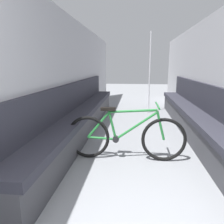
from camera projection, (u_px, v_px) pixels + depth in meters
name	position (u px, v px, depth m)	size (l,w,h in m)	color
wall_left	(67.00, 77.00, 4.05)	(0.10, 10.25, 2.20)	#B2B2B7
wall_right	(215.00, 77.00, 3.77)	(0.10, 10.25, 2.20)	#B2B2B7
bench_seat_row_left	(82.00, 116.00, 4.28)	(0.43, 5.49, 0.98)	#3D3D42
bench_seat_row_right	(196.00, 119.00, 4.06)	(0.43, 5.49, 0.98)	#3D3D42
bicycle	(125.00, 137.00, 3.03)	(1.67, 0.46, 0.80)	black
grab_pole_near	(150.00, 74.00, 5.90)	(0.08, 0.08, 2.18)	gray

